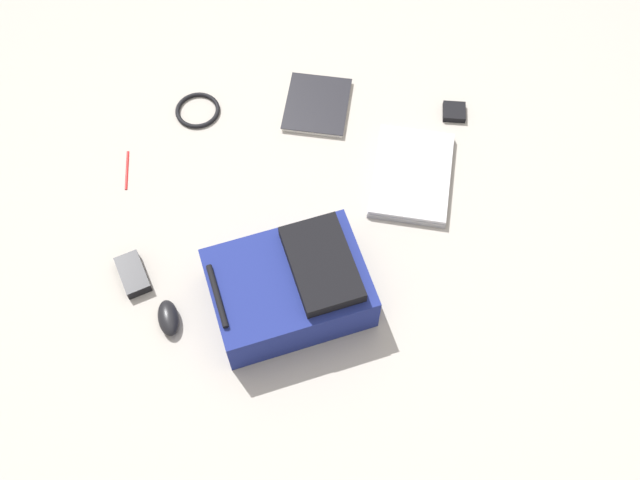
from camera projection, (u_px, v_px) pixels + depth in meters
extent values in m
plane|color=gray|center=(306.00, 235.00, 2.18)|extent=(3.89, 3.89, 0.00)
cube|color=navy|center=(289.00, 288.00, 2.02)|extent=(0.46, 0.37, 0.15)
cube|color=black|center=(322.00, 264.00, 1.95)|extent=(0.20, 0.29, 0.04)
cylinder|color=black|center=(217.00, 296.00, 1.92)|extent=(0.04, 0.19, 0.02)
cube|color=#929296|center=(412.00, 176.00, 2.27)|extent=(0.33, 0.39, 0.02)
cube|color=#B7B7BC|center=(412.00, 173.00, 2.26)|extent=(0.33, 0.39, 0.01)
cube|color=silver|center=(317.00, 105.00, 2.41)|extent=(0.26, 0.28, 0.01)
cube|color=black|center=(317.00, 103.00, 2.40)|extent=(0.27, 0.29, 0.00)
ellipsoid|color=black|center=(168.00, 318.00, 2.03)|extent=(0.07, 0.11, 0.04)
torus|color=black|center=(198.00, 110.00, 2.40)|extent=(0.15, 0.15, 0.01)
cube|color=black|center=(133.00, 274.00, 2.10)|extent=(0.10, 0.14, 0.03)
cylinder|color=red|center=(127.00, 170.00, 2.29)|extent=(0.02, 0.14, 0.01)
cube|color=black|center=(454.00, 112.00, 2.39)|extent=(0.09, 0.09, 0.02)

